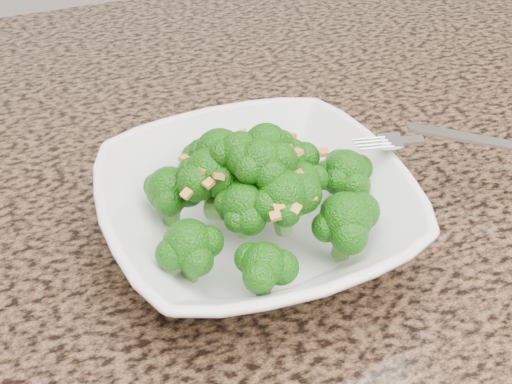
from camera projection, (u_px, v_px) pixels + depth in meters
name	position (u px, v px, depth m)	size (l,w,h in m)	color
granite_counter	(305.00, 219.00, 0.57)	(1.64, 1.04, 0.03)	brown
bowl	(256.00, 212.00, 0.51)	(0.24, 0.24, 0.06)	white
broccoli_pile	(256.00, 144.00, 0.47)	(0.21, 0.21, 0.07)	#19640B
garlic_topping	(256.00, 99.00, 0.45)	(0.13, 0.13, 0.01)	orange
fork	(415.00, 140.00, 0.53)	(0.17, 0.03, 0.01)	silver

